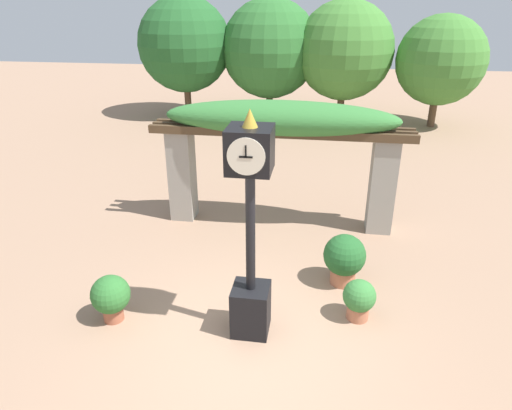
# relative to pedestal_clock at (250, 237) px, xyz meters

# --- Properties ---
(ground_plane) EXTENTS (60.00, 60.00, 0.00)m
(ground_plane) POSITION_rel_pedestal_clock_xyz_m (0.02, -0.25, -1.58)
(ground_plane) COLOR #9E7A60
(pedestal_clock) EXTENTS (0.57, 0.62, 3.33)m
(pedestal_clock) POSITION_rel_pedestal_clock_xyz_m (0.00, 0.00, 0.00)
(pedestal_clock) COLOR black
(pedestal_clock) RESTS_ON ground
(pergola) EXTENTS (5.40, 1.11, 2.71)m
(pergola) POSITION_rel_pedestal_clock_xyz_m (0.02, 3.66, 0.49)
(pergola) COLOR gray
(pergola) RESTS_ON ground
(potted_plant_near_left) EXTENTS (0.51, 0.51, 0.67)m
(potted_plant_near_left) POSITION_rel_pedestal_clock_xyz_m (1.59, 0.52, -1.21)
(potted_plant_near_left) COLOR #B26B4C
(potted_plant_near_left) RESTS_ON ground
(potted_plant_near_right) EXTENTS (0.73, 0.73, 0.92)m
(potted_plant_near_right) POSITION_rel_pedestal_clock_xyz_m (1.38, 1.48, -1.07)
(potted_plant_near_right) COLOR #B26B4C
(potted_plant_near_right) RESTS_ON ground
(potted_plant_far_left) EXTENTS (0.59, 0.59, 0.76)m
(potted_plant_far_left) POSITION_rel_pedestal_clock_xyz_m (-2.14, -0.08, -1.15)
(potted_plant_far_left) COLOR #9E563D
(potted_plant_far_left) RESTS_ON ground
(tree_line) EXTENTS (13.51, 4.46, 4.78)m
(tree_line) POSITION_rel_pedestal_clock_xyz_m (-0.47, 13.58, 1.16)
(tree_line) COLOR brown
(tree_line) RESTS_ON ground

